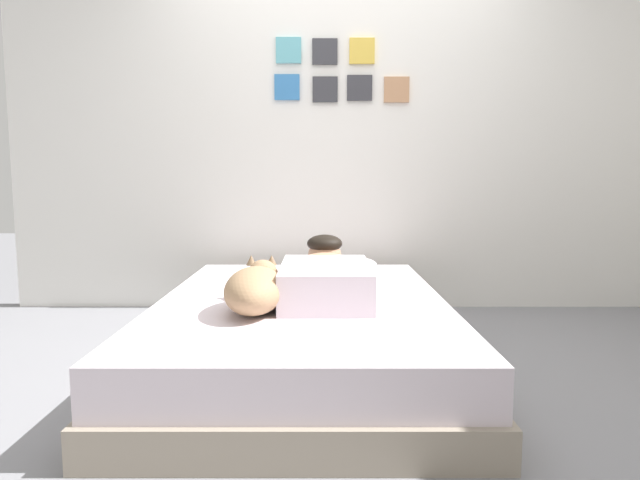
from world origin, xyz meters
The scene contains 8 objects.
ground_plane centered at (0.00, 0.00, 0.00)m, with size 13.38×13.38×0.00m, color gray.
back_wall centered at (0.00, 1.39, 1.25)m, with size 4.69×0.12×2.50m.
bed centered at (-0.24, 0.13, 0.17)m, with size 1.42×2.08×0.34m.
pillow centered at (-0.06, 0.82, 0.40)m, with size 0.52×0.32×0.11m, color silver.
person_lying centered at (-0.13, 0.17, 0.45)m, with size 0.43×0.92×0.27m.
dog centered at (-0.44, -0.15, 0.45)m, with size 0.26×0.57×0.21m.
coffee_cup centered at (-0.01, 0.59, 0.38)m, with size 0.12×0.09×0.07m.
cell_phone centered at (-0.26, 0.04, 0.35)m, with size 0.07×0.14×0.01m, color black.
Camera 1 is at (-0.16, -2.49, 0.92)m, focal length 30.16 mm.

